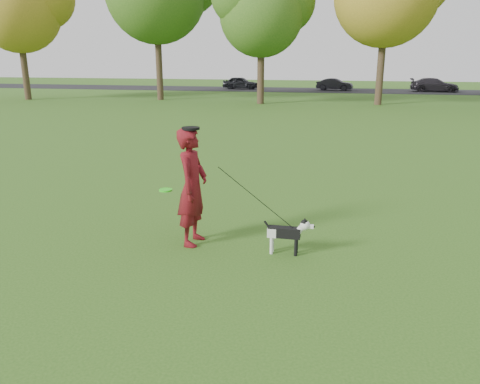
% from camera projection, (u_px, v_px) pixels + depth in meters
% --- Properties ---
extents(ground, '(120.00, 120.00, 0.00)m').
position_uv_depth(ground, '(239.00, 250.00, 8.02)').
color(ground, '#285116').
rests_on(ground, ground).
extents(road, '(120.00, 7.00, 0.02)m').
position_uv_depth(road, '(326.00, 90.00, 45.57)').
color(road, black).
rests_on(road, ground).
extents(man, '(0.52, 0.77, 2.05)m').
position_uv_depth(man, '(192.00, 187.00, 8.04)').
color(man, '#560C10').
rests_on(man, ground).
extents(dog, '(0.85, 0.17, 0.65)m').
position_uv_depth(dog, '(288.00, 232.00, 7.74)').
color(dog, black).
rests_on(dog, ground).
extents(car_left, '(3.63, 1.61, 1.22)m').
position_uv_depth(car_left, '(241.00, 83.00, 47.12)').
color(car_left, black).
rests_on(car_left, road).
extents(car_mid, '(3.57, 1.70, 1.13)m').
position_uv_depth(car_mid, '(335.00, 84.00, 45.25)').
color(car_mid, black).
rests_on(car_mid, road).
extents(car_right, '(4.40, 2.02, 1.25)m').
position_uv_depth(car_right, '(434.00, 85.00, 43.40)').
color(car_right, black).
rests_on(car_right, road).
extents(man_held_items, '(2.36, 0.40, 1.63)m').
position_uv_depth(man_held_items, '(253.00, 196.00, 7.74)').
color(man_held_items, '#2FE91D').
rests_on(man_held_items, ground).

